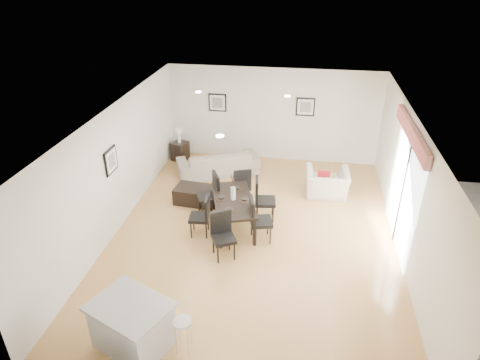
% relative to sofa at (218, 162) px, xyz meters
% --- Properties ---
extents(ground, '(8.00, 8.00, 0.00)m').
position_rel_sofa_xyz_m(ground, '(1.37, -2.80, -0.32)').
color(ground, tan).
rests_on(ground, ground).
extents(wall_back, '(6.00, 0.04, 2.70)m').
position_rel_sofa_xyz_m(wall_back, '(1.37, 1.20, 1.03)').
color(wall_back, silver).
rests_on(wall_back, ground).
extents(wall_front, '(6.00, 0.04, 2.70)m').
position_rel_sofa_xyz_m(wall_front, '(1.37, -6.80, 1.03)').
color(wall_front, silver).
rests_on(wall_front, ground).
extents(wall_left, '(0.04, 8.00, 2.70)m').
position_rel_sofa_xyz_m(wall_left, '(-1.63, -2.80, 1.03)').
color(wall_left, silver).
rests_on(wall_left, ground).
extents(wall_right, '(0.04, 8.00, 2.70)m').
position_rel_sofa_xyz_m(wall_right, '(4.37, -2.80, 1.03)').
color(wall_right, silver).
rests_on(wall_right, ground).
extents(ceiling, '(6.00, 8.00, 0.02)m').
position_rel_sofa_xyz_m(ceiling, '(1.37, -2.80, 2.38)').
color(ceiling, white).
rests_on(ceiling, wall_back).
extents(sofa, '(2.37, 1.70, 0.65)m').
position_rel_sofa_xyz_m(sofa, '(0.00, 0.00, 0.00)').
color(sofa, gray).
rests_on(sofa, ground).
extents(armchair, '(1.08, 0.95, 0.68)m').
position_rel_sofa_xyz_m(armchair, '(2.94, -0.78, 0.02)').
color(armchair, beige).
rests_on(armchair, ground).
extents(dining_table, '(1.28, 1.83, 0.69)m').
position_rel_sofa_xyz_m(dining_table, '(0.87, -2.54, 0.30)').
color(dining_table, black).
rests_on(dining_table, ground).
extents(dining_chair_wnear, '(0.46, 0.46, 0.93)m').
position_rel_sofa_xyz_m(dining_chair_wnear, '(0.28, -2.95, 0.20)').
color(dining_chair_wnear, black).
rests_on(dining_chair_wnear, ground).
extents(dining_chair_wfar, '(0.61, 0.61, 1.02)m').
position_rel_sofa_xyz_m(dining_chair_wfar, '(0.28, -2.08, 0.25)').
color(dining_chair_wfar, black).
rests_on(dining_chair_wfar, ground).
extents(dining_chair_enear, '(0.55, 0.55, 1.01)m').
position_rel_sofa_xyz_m(dining_chair_enear, '(1.45, -2.97, 0.24)').
color(dining_chair_enear, black).
rests_on(dining_chair_enear, ground).
extents(dining_chair_efar, '(0.51, 0.51, 1.02)m').
position_rel_sofa_xyz_m(dining_chair_efar, '(1.44, -2.13, 0.25)').
color(dining_chair_efar, black).
rests_on(dining_chair_efar, ground).
extents(dining_chair_head, '(0.58, 0.58, 0.96)m').
position_rel_sofa_xyz_m(dining_chair_head, '(0.83, -3.57, 0.22)').
color(dining_chair_head, black).
rests_on(dining_chair_head, ground).
extents(dining_chair_foot, '(0.54, 0.54, 0.94)m').
position_rel_sofa_xyz_m(dining_chair_foot, '(0.90, -1.51, 0.20)').
color(dining_chair_foot, black).
rests_on(dining_chair_foot, ground).
extents(vase, '(0.81, 1.24, 0.63)m').
position_rel_sofa_xyz_m(vase, '(0.87, -2.54, 0.63)').
color(vase, white).
rests_on(vase, dining_table).
extents(coffee_table, '(1.06, 0.70, 0.40)m').
position_rel_sofa_xyz_m(coffee_table, '(-0.21, -1.65, -0.12)').
color(coffee_table, black).
rests_on(coffee_table, ground).
extents(side_table, '(0.53, 0.53, 0.55)m').
position_rel_sofa_xyz_m(side_table, '(-1.28, 0.68, -0.05)').
color(side_table, black).
rests_on(side_table, ground).
extents(table_lamp, '(0.21, 0.21, 0.41)m').
position_rel_sofa_xyz_m(table_lamp, '(-1.28, 0.68, 0.49)').
color(table_lamp, white).
rests_on(table_lamp, side_table).
extents(cushion, '(0.31, 0.10, 0.31)m').
position_rel_sofa_xyz_m(cushion, '(2.84, -0.87, 0.22)').
color(cushion, maroon).
rests_on(cushion, armchair).
extents(kitchen_island, '(1.41, 1.28, 0.81)m').
position_rel_sofa_xyz_m(kitchen_island, '(-0.09, -6.03, 0.09)').
color(kitchen_island, '#B9B9BB').
rests_on(kitchen_island, ground).
extents(bar_stool, '(0.28, 0.28, 0.62)m').
position_rel_sofa_xyz_m(bar_stool, '(0.71, -6.03, 0.21)').
color(bar_stool, white).
rests_on(bar_stool, ground).
extents(framed_print_back_left, '(0.52, 0.04, 0.52)m').
position_rel_sofa_xyz_m(framed_print_back_left, '(-0.23, 1.17, 1.33)').
color(framed_print_back_left, black).
rests_on(framed_print_back_left, wall_back).
extents(framed_print_back_right, '(0.52, 0.04, 0.52)m').
position_rel_sofa_xyz_m(framed_print_back_right, '(2.27, 1.17, 1.33)').
color(framed_print_back_right, black).
rests_on(framed_print_back_right, wall_back).
extents(framed_print_left_wall, '(0.04, 0.52, 0.52)m').
position_rel_sofa_xyz_m(framed_print_left_wall, '(-1.60, -3.00, 1.33)').
color(framed_print_left_wall, black).
rests_on(framed_print_left_wall, wall_left).
extents(sliding_door, '(0.12, 2.70, 2.57)m').
position_rel_sofa_xyz_m(sliding_door, '(4.33, -2.50, 1.34)').
color(sliding_door, white).
rests_on(sliding_door, wall_right).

